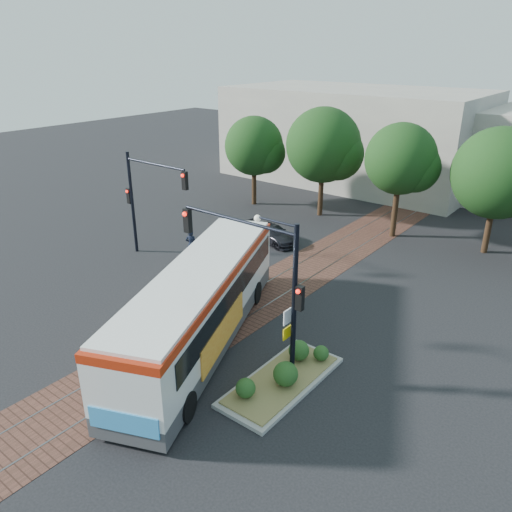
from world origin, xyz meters
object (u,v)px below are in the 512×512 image
object	(u,v)px
officer	(191,245)
signal_pole_left	(144,192)
parked_car	(272,234)
traffic_island	(284,375)
city_bus	(201,302)
signal_pole_main	(265,272)

from	to	relation	value
officer	signal_pole_left	bearing A→B (deg)	-0.31
signal_pole_left	parked_car	world-z (taller)	signal_pole_left
traffic_island	signal_pole_left	distance (m)	14.50
city_bus	signal_pole_main	distance (m)	4.02
traffic_island	signal_pole_left	size ratio (longest dim) A/B	0.87
city_bus	parked_car	distance (m)	12.00
city_bus	traffic_island	xyz separation A→B (m)	(4.27, -0.13, -1.55)
traffic_island	signal_pole_left	world-z (taller)	signal_pole_left
traffic_island	parked_car	size ratio (longest dim) A/B	1.35
city_bus	signal_pole_main	world-z (taller)	signal_pole_main
city_bus	signal_pole_left	size ratio (longest dim) A/B	2.11
signal_pole_main	signal_pole_left	distance (m)	13.14
signal_pole_main	signal_pole_left	size ratio (longest dim) A/B	1.00
traffic_island	parked_car	world-z (taller)	traffic_island
parked_car	city_bus	bearing A→B (deg)	-145.86
parked_car	officer	bearing A→B (deg)	169.73
city_bus	parked_car	size ratio (longest dim) A/B	3.27
traffic_island	parked_car	bearing A→B (deg)	128.36
city_bus	traffic_island	world-z (taller)	city_bus
traffic_island	city_bus	bearing A→B (deg)	178.29
traffic_island	officer	size ratio (longest dim) A/B	2.92
signal_pole_left	parked_car	bearing A→B (deg)	55.11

